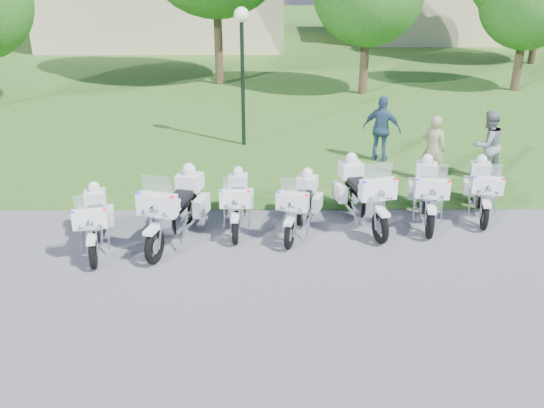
{
  "coord_description": "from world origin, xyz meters",
  "views": [
    {
      "loc": [
        0.18,
        -10.3,
        6.03
      ],
      "look_at": [
        0.24,
        1.2,
        0.95
      ],
      "focal_mm": 40.0,
      "sensor_mm": 36.0,
      "label": 1
    }
  ],
  "objects_px": {
    "bystander_c": "(382,129)",
    "bystander_b": "(487,145)",
    "motorcycle_0": "(94,220)",
    "motorcycle_4": "(363,193)",
    "motorcycle_1": "(176,207)",
    "motorcycle_6": "(482,188)",
    "motorcycle_2": "(237,201)",
    "motorcycle_3": "(300,204)",
    "motorcycle_5": "(428,192)",
    "bystander_a": "(433,149)",
    "lamp_post": "(242,43)"
  },
  "relations": [
    {
      "from": "bystander_c",
      "to": "bystander_b",
      "type": "bearing_deg",
      "value": 175.93
    },
    {
      "from": "motorcycle_0",
      "to": "motorcycle_4",
      "type": "relative_size",
      "value": 0.87
    },
    {
      "from": "motorcycle_1",
      "to": "bystander_b",
      "type": "distance_m",
      "value": 8.6
    },
    {
      "from": "motorcycle_6",
      "to": "motorcycle_2",
      "type": "bearing_deg",
      "value": 18.94
    },
    {
      "from": "motorcycle_6",
      "to": "bystander_b",
      "type": "relative_size",
      "value": 1.16
    },
    {
      "from": "bystander_b",
      "to": "motorcycle_6",
      "type": "bearing_deg",
      "value": 47.21
    },
    {
      "from": "motorcycle_3",
      "to": "motorcycle_5",
      "type": "distance_m",
      "value": 3.01
    },
    {
      "from": "motorcycle_4",
      "to": "motorcycle_5",
      "type": "relative_size",
      "value": 1.05
    },
    {
      "from": "bystander_b",
      "to": "motorcycle_2",
      "type": "bearing_deg",
      "value": 1.15
    },
    {
      "from": "bystander_b",
      "to": "bystander_c",
      "type": "bearing_deg",
      "value": -52.22
    },
    {
      "from": "motorcycle_2",
      "to": "bystander_c",
      "type": "relative_size",
      "value": 1.12
    },
    {
      "from": "motorcycle_3",
      "to": "bystander_a",
      "type": "xyz_separation_m",
      "value": [
        3.67,
        2.98,
        0.27
      ]
    },
    {
      "from": "motorcycle_1",
      "to": "motorcycle_5",
      "type": "bearing_deg",
      "value": -154.29
    },
    {
      "from": "motorcycle_0",
      "to": "bystander_c",
      "type": "distance_m",
      "value": 8.76
    },
    {
      "from": "bystander_a",
      "to": "bystander_c",
      "type": "height_order",
      "value": "bystander_c"
    },
    {
      "from": "motorcycle_1",
      "to": "bystander_a",
      "type": "bearing_deg",
      "value": -136.08
    },
    {
      "from": "motorcycle_0",
      "to": "motorcycle_2",
      "type": "xyz_separation_m",
      "value": [
        2.93,
        1.02,
        -0.02
      ]
    },
    {
      "from": "bystander_c",
      "to": "motorcycle_5",
      "type": "bearing_deg",
      "value": 120.9
    },
    {
      "from": "motorcycle_1",
      "to": "motorcycle_5",
      "type": "xyz_separation_m",
      "value": [
        5.64,
        1.01,
        -0.07
      ]
    },
    {
      "from": "motorcycle_2",
      "to": "motorcycle_5",
      "type": "height_order",
      "value": "motorcycle_5"
    },
    {
      "from": "motorcycle_0",
      "to": "motorcycle_3",
      "type": "relative_size",
      "value": 1.01
    },
    {
      "from": "bystander_c",
      "to": "lamp_post",
      "type": "bearing_deg",
      "value": 4.76
    },
    {
      "from": "motorcycle_1",
      "to": "motorcycle_2",
      "type": "bearing_deg",
      "value": -137.25
    },
    {
      "from": "motorcycle_3",
      "to": "motorcycle_1",
      "type": "bearing_deg",
      "value": 25.29
    },
    {
      "from": "motorcycle_2",
      "to": "motorcycle_4",
      "type": "height_order",
      "value": "motorcycle_4"
    },
    {
      "from": "motorcycle_1",
      "to": "bystander_b",
      "type": "xyz_separation_m",
      "value": [
        7.82,
        3.56,
        0.2
      ]
    },
    {
      "from": "motorcycle_1",
      "to": "motorcycle_6",
      "type": "height_order",
      "value": "motorcycle_1"
    },
    {
      "from": "motorcycle_6",
      "to": "lamp_post",
      "type": "xyz_separation_m",
      "value": [
        -5.8,
        5.21,
        2.54
      ]
    },
    {
      "from": "motorcycle_1",
      "to": "motorcycle_4",
      "type": "xyz_separation_m",
      "value": [
        4.12,
        0.84,
        -0.02
      ]
    },
    {
      "from": "motorcycle_0",
      "to": "motorcycle_3",
      "type": "distance_m",
      "value": 4.41
    },
    {
      "from": "motorcycle_4",
      "to": "bystander_b",
      "type": "distance_m",
      "value": 4.6
    },
    {
      "from": "motorcycle_0",
      "to": "lamp_post",
      "type": "bearing_deg",
      "value": -123.52
    },
    {
      "from": "bystander_b",
      "to": "motorcycle_4",
      "type": "bearing_deg",
      "value": 13.55
    },
    {
      "from": "bystander_c",
      "to": "motorcycle_1",
      "type": "bearing_deg",
      "value": 69.0
    },
    {
      "from": "motorcycle_1",
      "to": "motorcycle_5",
      "type": "relative_size",
      "value": 1.08
    },
    {
      "from": "bystander_a",
      "to": "bystander_c",
      "type": "bearing_deg",
      "value": -22.0
    },
    {
      "from": "motorcycle_0",
      "to": "bystander_a",
      "type": "bearing_deg",
      "value": -165.69
    },
    {
      "from": "motorcycle_2",
      "to": "bystander_a",
      "type": "relative_size",
      "value": 1.2
    },
    {
      "from": "bystander_a",
      "to": "bystander_c",
      "type": "distance_m",
      "value": 1.93
    },
    {
      "from": "motorcycle_2",
      "to": "motorcycle_5",
      "type": "distance_m",
      "value": 4.38
    },
    {
      "from": "motorcycle_2",
      "to": "motorcycle_5",
      "type": "xyz_separation_m",
      "value": [
        4.37,
        0.35,
        0.07
      ]
    },
    {
      "from": "motorcycle_4",
      "to": "bystander_c",
      "type": "distance_m",
      "value": 4.33
    },
    {
      "from": "motorcycle_4",
      "to": "lamp_post",
      "type": "relative_size",
      "value": 0.6
    },
    {
      "from": "motorcycle_3",
      "to": "bystander_b",
      "type": "distance_m",
      "value": 6.02
    },
    {
      "from": "motorcycle_6",
      "to": "bystander_a",
      "type": "relative_size",
      "value": 1.22
    },
    {
      "from": "motorcycle_5",
      "to": "lamp_post",
      "type": "xyz_separation_m",
      "value": [
        -4.44,
        5.53,
        2.48
      ]
    },
    {
      "from": "motorcycle_2",
      "to": "bystander_a",
      "type": "bearing_deg",
      "value": -151.32
    },
    {
      "from": "motorcycle_0",
      "to": "bystander_b",
      "type": "xyz_separation_m",
      "value": [
        9.47,
        3.93,
        0.33
      ]
    },
    {
      "from": "motorcycle_1",
      "to": "lamp_post",
      "type": "relative_size",
      "value": 0.62
    },
    {
      "from": "motorcycle_5",
      "to": "motorcycle_1",
      "type": "bearing_deg",
      "value": 19.1
    }
  ]
}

